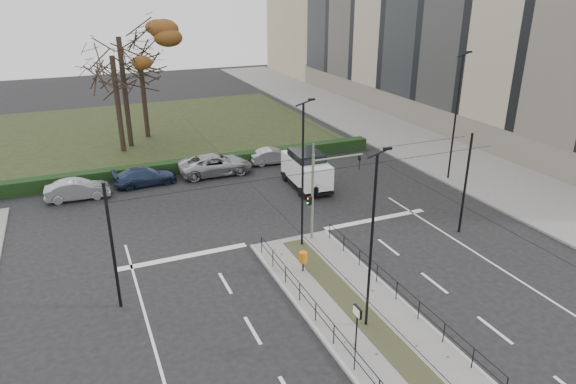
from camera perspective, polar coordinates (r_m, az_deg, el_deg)
name	(u,v)px	position (r m, az deg, el deg)	size (l,w,h in m)	color
ground	(330,283)	(25.49, 4.66, -10.05)	(140.00, 140.00, 0.00)	black
median_island	(356,310)	(23.65, 7.54, -12.82)	(4.40, 15.00, 0.14)	slate
sidewalk_east	(389,132)	(51.60, 11.17, 6.54)	(8.00, 90.00, 0.14)	slate
park	(124,133)	(52.90, -17.79, 6.26)	(38.00, 26.00, 0.10)	#242C16
hedge	(144,171)	(40.00, -15.66, 2.23)	(38.00, 1.00, 1.00)	black
apartment_block	(469,18)	(57.63, 19.51, 17.78)	(13.09, 52.10, 21.64)	tan
median_railing	(358,293)	(23.07, 7.78, -11.10)	(4.14, 13.24, 0.92)	black
catenary	(317,207)	(25.16, 3.20, -1.64)	(20.00, 34.00, 6.00)	black
traffic_light	(317,189)	(28.29, 3.28, 0.28)	(3.39, 1.95, 4.98)	#63755A
litter_bin	(303,258)	(25.76, 1.69, -7.30)	(0.41, 0.41, 1.06)	black
info_panel	(357,317)	(20.37, 7.69, -13.58)	(0.11, 0.52, 2.01)	black
streetlamp_median_near	(372,241)	(20.64, 9.30, -5.42)	(0.65, 0.13, 7.78)	black
streetlamp_median_far	(303,175)	(26.94, 1.67, 1.95)	(0.68, 0.14, 8.11)	black
streetlamp_sidewalk	(456,116)	(38.77, 18.14, 7.98)	(0.77, 0.16, 9.16)	black
parked_car_second	(78,189)	(37.40, -22.34, 0.26)	(1.45, 4.15, 1.37)	#989A9F
parked_car_third	(145,176)	(38.52, -15.59, 1.70)	(1.82, 4.47, 1.30)	#20304C
parked_car_fourth	(216,164)	(39.58, -8.03, 3.06)	(2.58, 5.59, 1.55)	#989A9F
white_van	(306,169)	(36.52, 2.04, 2.61)	(2.52, 5.16, 2.63)	white
rust_tree	(118,37)	(46.56, -18.33, 16.04)	(7.68, 7.68, 12.37)	black
bare_tree_center	(140,64)	(49.47, -16.08, 13.46)	(5.65, 5.65, 9.65)	black
bare_tree_near	(113,63)	(45.43, -18.89, 13.38)	(5.56, 5.56, 10.71)	black
parked_car_fifth	(274,156)	(41.65, -1.62, 4.03)	(1.33, 3.81, 1.25)	#989A9F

